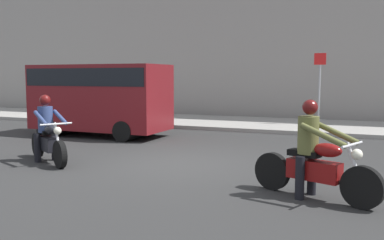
{
  "coord_description": "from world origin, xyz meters",
  "views": [
    {
      "loc": [
        3.97,
        -8.67,
        1.99
      ],
      "look_at": [
        0.55,
        -0.42,
        1.07
      ],
      "focal_mm": 39.63,
      "sensor_mm": 36.0,
      "label": 1
    }
  ],
  "objects": [
    {
      "name": "motorcycle_with_rider_olive",
      "position": [
        3.2,
        -1.66,
        0.65
      ],
      "size": [
        2.14,
        1.02,
        1.62
      ],
      "color": "black",
      "rests_on": "ground_plane"
    },
    {
      "name": "sidewalk_slab",
      "position": [
        0.0,
        8.0,
        0.07
      ],
      "size": [
        40.0,
        4.4,
        0.14
      ],
      "primitive_type": "cube",
      "color": "gray",
      "rests_on": "ground_plane"
    },
    {
      "name": "parked_van_maroon",
      "position": [
        -4.26,
        3.18,
        1.36
      ],
      "size": [
        4.54,
        1.96,
        2.36
      ],
      "color": "maroon",
      "rests_on": "ground_plane"
    },
    {
      "name": "ground_plane",
      "position": [
        0.0,
        0.0,
        0.0
      ],
      "size": [
        80.0,
        80.0,
        0.0
      ],
      "primitive_type": "plane",
      "color": "#282828"
    },
    {
      "name": "street_sign_post",
      "position": [
        2.25,
        8.28,
        1.8
      ],
      "size": [
        0.44,
        0.08,
        2.76
      ],
      "color": "gray",
      "rests_on": "sidewalk_slab"
    },
    {
      "name": "motorcycle_with_rider_denim_blue",
      "position": [
        -2.84,
        -0.99,
        0.64
      ],
      "size": [
        1.94,
        1.24,
        1.57
      ],
      "color": "black",
      "rests_on": "ground_plane"
    }
  ]
}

